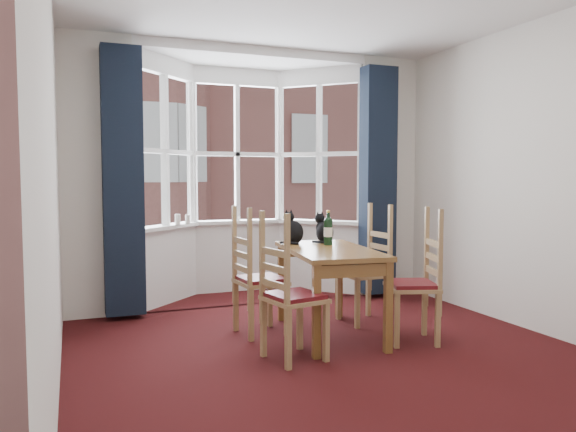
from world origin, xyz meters
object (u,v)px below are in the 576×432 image
dining_table (329,261)px  cat_right (324,231)px  chair_right_far (372,273)px  wine_bottle (328,230)px  candle_tall (178,219)px  chair_right_near (422,286)px  cat_left (293,230)px  chair_left_near (284,300)px  chair_left_far (251,282)px  candle_short (188,220)px

dining_table → cat_right: (0.14, 0.41, 0.22)m
dining_table → chair_right_far: bearing=26.0°
wine_bottle → candle_tall: 1.90m
chair_right_far → wine_bottle: size_ratio=2.88×
chair_right_near → chair_right_far: 0.75m
chair_right_near → cat_left: (-0.81, 0.92, 0.42)m
candle_tall → cat_right: bearing=-49.9°
chair_right_near → cat_right: bearing=120.5°
chair_left_near → chair_left_far: size_ratio=1.00×
chair_right_far → cat_left: bearing=167.1°
dining_table → chair_left_far: 0.71m
chair_left_near → chair_right_far: bearing=33.7°
wine_bottle → candle_short: bearing=122.3°
dining_table → wine_bottle: (0.10, 0.24, 0.25)m
dining_table → chair_left_far: (-0.64, 0.25, -0.19)m
chair_right_near → cat_right: 1.09m
cat_right → wine_bottle: wine_bottle is taller
chair_left_far → wine_bottle: (0.74, -0.01, 0.44)m
chair_right_near → candle_short: candle_short is taller
chair_left_near → cat_right: 1.28m
chair_right_near → cat_left: cat_left is taller
chair_right_near → cat_left: bearing=131.5°
chair_left_far → candle_tall: size_ratio=7.88×
chair_right_far → wine_bottle: wine_bottle is taller
chair_left_far → candle_short: size_ratio=8.77×
chair_left_near → chair_right_far: 1.46m
chair_left_far → wine_bottle: wine_bottle is taller
chair_left_near → cat_left: 1.17m
chair_left_far → chair_right_far: 1.23m
chair_right_near → wine_bottle: (-0.55, 0.70, 0.44)m
chair_left_far → chair_right_near: 1.48m
chair_left_far → cat_left: (0.48, 0.21, 0.42)m
dining_table → chair_right_near: chair_right_near is taller
dining_table → chair_left_near: 0.84m
chair_right_far → cat_right: 0.62m
dining_table → chair_right_far: 0.68m
chair_left_far → chair_right_near: (1.29, -0.71, 0.00)m
chair_left_far → cat_left: size_ratio=2.83×
chair_left_near → wine_bottle: 1.14m
chair_right_near → cat_right: (-0.51, 0.87, 0.41)m
chair_right_far → cat_right: (-0.45, 0.13, 0.41)m
chair_left_far → chair_right_near: bearing=-28.8°
chair_right_far → cat_right: size_ratio=3.04×
chair_right_near → candle_tall: candle_tall is taller
cat_left → chair_left_near: bearing=-115.4°
cat_right → candle_short: (-1.03, 1.40, 0.04)m
cat_left → chair_right_near: bearing=-48.5°
dining_table → chair_right_near: (0.65, -0.46, -0.19)m
cat_left → candle_short: 1.54m
chair_right_far → cat_left: 0.88m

